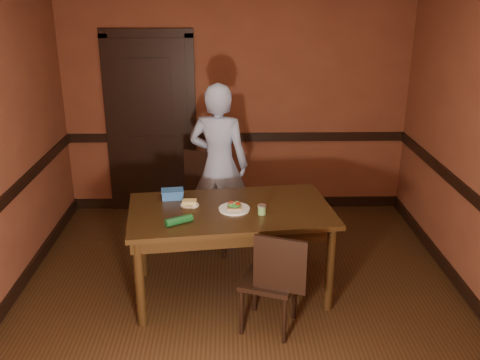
{
  "coord_description": "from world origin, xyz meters",
  "views": [
    {
      "loc": [
        -0.09,
        -3.89,
        2.61
      ],
      "look_at": [
        0.0,
        0.35,
        1.05
      ],
      "focal_mm": 40.0,
      "sensor_mm": 36.0,
      "label": 1
    }
  ],
  "objects_px": {
    "person": "(219,164)",
    "sandwich_plate": "(234,208)",
    "dining_table": "(231,251)",
    "food_tub": "(173,194)",
    "chair_near": "(269,278)",
    "cheese_saucer": "(190,203)",
    "chair_far": "(211,203)",
    "sauce_jar": "(262,209)"
  },
  "relations": [
    {
      "from": "person",
      "to": "sandwich_plate",
      "type": "bearing_deg",
      "value": 111.93
    },
    {
      "from": "dining_table",
      "to": "food_tub",
      "type": "relative_size",
      "value": 8.07
    },
    {
      "from": "food_tub",
      "to": "chair_near",
      "type": "bearing_deg",
      "value": -51.3
    },
    {
      "from": "person",
      "to": "food_tub",
      "type": "relative_size",
      "value": 7.97
    },
    {
      "from": "chair_near",
      "to": "food_tub",
      "type": "xyz_separation_m",
      "value": [
        -0.82,
        0.78,
        0.41
      ]
    },
    {
      "from": "chair_near",
      "to": "sandwich_plate",
      "type": "relative_size",
      "value": 3.29
    },
    {
      "from": "cheese_saucer",
      "to": "food_tub",
      "type": "xyz_separation_m",
      "value": [
        -0.16,
        0.17,
        0.02
      ]
    },
    {
      "from": "dining_table",
      "to": "food_tub",
      "type": "distance_m",
      "value": 0.72
    },
    {
      "from": "chair_far",
      "to": "cheese_saucer",
      "type": "xyz_separation_m",
      "value": [
        -0.16,
        -0.8,
        0.33
      ]
    },
    {
      "from": "chair_near",
      "to": "sauce_jar",
      "type": "distance_m",
      "value": 0.58
    },
    {
      "from": "chair_far",
      "to": "food_tub",
      "type": "height_order",
      "value": "chair_far"
    },
    {
      "from": "dining_table",
      "to": "sandwich_plate",
      "type": "distance_m",
      "value": 0.42
    },
    {
      "from": "chair_near",
      "to": "food_tub",
      "type": "height_order",
      "value": "food_tub"
    },
    {
      "from": "dining_table",
      "to": "person",
      "type": "xyz_separation_m",
      "value": [
        -0.12,
        1.07,
        0.45
      ]
    },
    {
      "from": "chair_far",
      "to": "cheese_saucer",
      "type": "height_order",
      "value": "chair_far"
    },
    {
      "from": "chair_near",
      "to": "sandwich_plate",
      "type": "distance_m",
      "value": 0.69
    },
    {
      "from": "chair_far",
      "to": "sauce_jar",
      "type": "xyz_separation_m",
      "value": [
        0.45,
        -1.0,
        0.35
      ]
    },
    {
      "from": "dining_table",
      "to": "chair_far",
      "type": "distance_m",
      "value": 0.9
    },
    {
      "from": "person",
      "to": "sauce_jar",
      "type": "distance_m",
      "value": 1.25
    },
    {
      "from": "sandwich_plate",
      "to": "food_tub",
      "type": "relative_size",
      "value": 1.24
    },
    {
      "from": "chair_far",
      "to": "sandwich_plate",
      "type": "xyz_separation_m",
      "value": [
        0.23,
        -0.9,
        0.33
      ]
    },
    {
      "from": "dining_table",
      "to": "chair_near",
      "type": "relative_size",
      "value": 1.98
    },
    {
      "from": "chair_far",
      "to": "sauce_jar",
      "type": "relative_size",
      "value": 11.83
    },
    {
      "from": "chair_near",
      "to": "person",
      "type": "relative_size",
      "value": 0.51
    },
    {
      "from": "sandwich_plate",
      "to": "cheese_saucer",
      "type": "relative_size",
      "value": 1.64
    },
    {
      "from": "sandwich_plate",
      "to": "cheese_saucer",
      "type": "xyz_separation_m",
      "value": [
        -0.39,
        0.1,
        0.0
      ]
    },
    {
      "from": "sandwich_plate",
      "to": "dining_table",
      "type": "bearing_deg",
      "value": 137.38
    },
    {
      "from": "chair_far",
      "to": "chair_near",
      "type": "bearing_deg",
      "value": -52.73
    },
    {
      "from": "dining_table",
      "to": "person",
      "type": "bearing_deg",
      "value": 89.01
    },
    {
      "from": "chair_near",
      "to": "cheese_saucer",
      "type": "bearing_deg",
      "value": -22.69
    },
    {
      "from": "person",
      "to": "food_tub",
      "type": "distance_m",
      "value": 0.92
    },
    {
      "from": "food_tub",
      "to": "sauce_jar",
      "type": "bearing_deg",
      "value": -33.01
    },
    {
      "from": "chair_far",
      "to": "dining_table",
      "type": "bearing_deg",
      "value": -59.57
    },
    {
      "from": "sandwich_plate",
      "to": "chair_near",
      "type": "bearing_deg",
      "value": -62.02
    },
    {
      "from": "sauce_jar",
      "to": "dining_table",
      "type": "bearing_deg",
      "value": 154.37
    },
    {
      "from": "sauce_jar",
      "to": "food_tub",
      "type": "xyz_separation_m",
      "value": [
        -0.78,
        0.37,
        -0.0
      ]
    },
    {
      "from": "cheese_saucer",
      "to": "food_tub",
      "type": "bearing_deg",
      "value": 133.79
    },
    {
      "from": "dining_table",
      "to": "chair_far",
      "type": "relative_size",
      "value": 1.74
    },
    {
      "from": "dining_table",
      "to": "person",
      "type": "height_order",
      "value": "person"
    },
    {
      "from": "food_tub",
      "to": "chair_far",
      "type": "bearing_deg",
      "value": 55.18
    },
    {
      "from": "chair_near",
      "to": "sauce_jar",
      "type": "relative_size",
      "value": 10.41
    },
    {
      "from": "sauce_jar",
      "to": "food_tub",
      "type": "height_order",
      "value": "same"
    }
  ]
}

